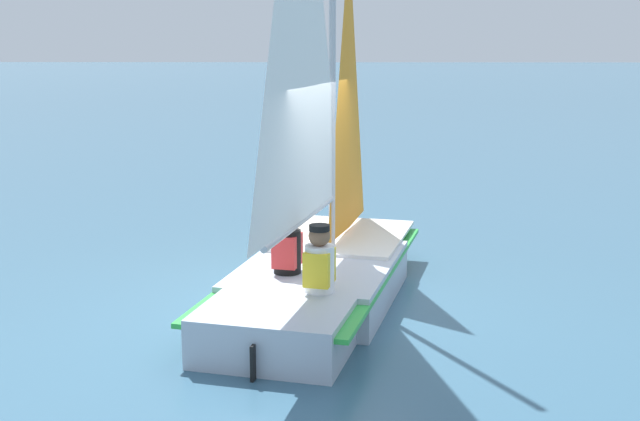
{
  "coord_description": "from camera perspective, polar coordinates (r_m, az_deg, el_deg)",
  "views": [
    {
      "loc": [
        -8.9,
        -0.23,
        2.92
      ],
      "look_at": [
        0.0,
        0.0,
        1.08
      ],
      "focal_mm": 45.0,
      "sensor_mm": 36.0,
      "label": 1
    }
  ],
  "objects": [
    {
      "name": "ground_plane",
      "position": [
        9.37,
        -0.0,
        -6.46
      ],
      "size": [
        260.0,
        260.0,
        0.0
      ],
      "primitive_type": "plane",
      "color": "#38607A"
    },
    {
      "name": "sailboat_main",
      "position": [
        9.09,
        -0.1,
        -1.75
      ],
      "size": [
        4.74,
        2.63,
        5.75
      ],
      "rotation": [
        0.0,
        0.0,
        6.05
      ],
      "color": "#B2BCCC",
      "rests_on": "ground_plane"
    },
    {
      "name": "sailor_helm",
      "position": [
        8.76,
        -2.34,
        -3.53
      ],
      "size": [
        0.39,
        0.36,
        1.16
      ],
      "rotation": [
        0.0,
        0.0,
        6.05
      ],
      "color": "black",
      "rests_on": "ground_plane"
    },
    {
      "name": "sailor_crew",
      "position": [
        8.09,
        -0.04,
        -4.72
      ],
      "size": [
        0.39,
        0.36,
        1.16
      ],
      "rotation": [
        0.0,
        0.0,
        6.05
      ],
      "color": "black",
      "rests_on": "ground_plane"
    }
  ]
}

